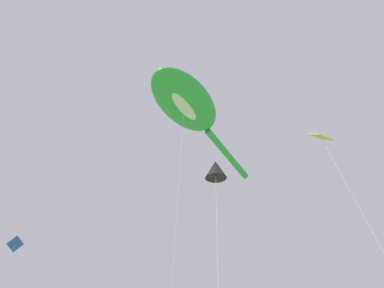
% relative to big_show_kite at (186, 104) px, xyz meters
% --- Properties ---
extents(big_show_kite, '(7.59, 6.89, 18.39)m').
position_rel_big_show_kite_xyz_m(big_show_kite, '(0.00, 0.00, 0.00)').
color(big_show_kite, green).
rests_on(big_show_kite, ground).
extents(small_kite_triangle_green, '(1.10, 3.36, 17.52)m').
position_rel_big_show_kite_xyz_m(small_kite_triangle_green, '(7.04, -0.60, -1.64)').
color(small_kite_triangle_green, yellow).
rests_on(small_kite_triangle_green, ground).
extents(small_kite_tiny_distant, '(2.39, 1.12, 17.72)m').
position_rel_big_show_kite_xyz_m(small_kite_tiny_distant, '(-8.02, 14.84, -1.71)').
color(small_kite_tiny_distant, blue).
rests_on(small_kite_tiny_distant, ground).
extents(small_kite_box_yellow, '(1.68, 2.81, 13.76)m').
position_rel_big_show_kite_xyz_m(small_kite_box_yellow, '(1.11, -0.68, -4.63)').
color(small_kite_box_yellow, black).
rests_on(small_kite_box_yellow, ground).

